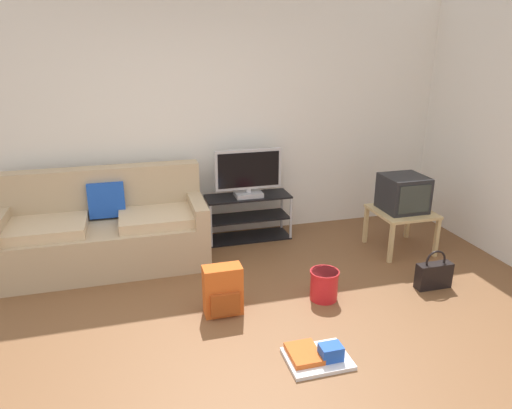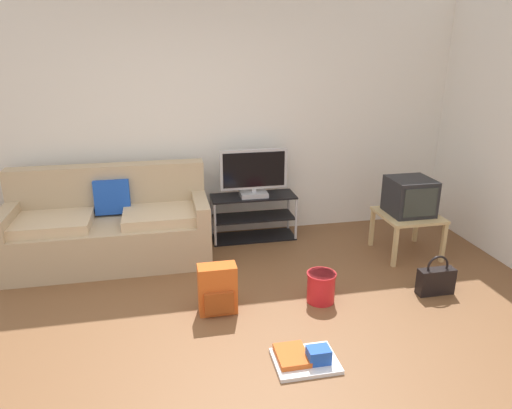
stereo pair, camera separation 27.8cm
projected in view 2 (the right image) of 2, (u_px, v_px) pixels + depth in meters
The scene contains 11 objects.
ground_plane at pixel (233, 359), 3.40m from camera, with size 9.00×9.80×0.02m, color brown.
wall_back at pixel (197, 120), 5.22m from camera, with size 9.00×0.10×2.70m, color silver.
couch at pixel (110, 228), 4.84m from camera, with size 2.02×0.83×0.96m.
tv_stand at pixel (253, 217), 5.41m from camera, with size 0.96×0.36×0.52m.
flat_tv at pixel (254, 173), 5.22m from camera, with size 0.76×0.22×0.54m.
side_table at pixel (408, 219), 4.96m from camera, with size 0.60×0.60×0.46m.
crt_tv at pixel (410, 196), 4.90m from camera, with size 0.44×0.43×0.38m.
backpack at pixel (218, 290), 3.92m from camera, with size 0.32×0.24×0.43m.
handbag at pixel (436, 280), 4.23m from camera, with size 0.34×0.11×0.38m.
cleaning_bucket at pixel (321, 286), 4.11m from camera, with size 0.26×0.26×0.27m.
floor_tray at pixel (305, 358), 3.34m from camera, with size 0.45×0.35×0.14m.
Camera 2 is at (-0.40, -2.82, 2.18)m, focal length 32.75 mm.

